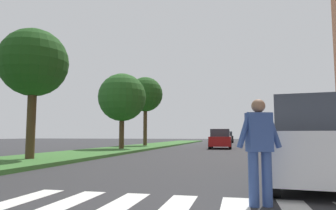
{
  "coord_description": "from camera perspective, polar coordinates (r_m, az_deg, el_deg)",
  "views": [
    {
      "loc": [
        0.97,
        2.85,
        1.11
      ],
      "look_at": [
        -3.08,
        20.9,
        2.91
      ],
      "focal_mm": 33.35,
      "sensor_mm": 36.0,
      "label": 1
    }
  ],
  "objects": [
    {
      "name": "sedan_midblock",
      "position": [
        26.73,
        9.52,
        -6.23
      ],
      "size": [
        1.93,
        4.12,
        1.63
      ],
      "color": "maroon",
      "rests_on": "ground_plane"
    },
    {
      "name": "sedan_distant",
      "position": [
        36.57,
        9.9,
        -5.98
      ],
      "size": [
        2.0,
        4.34,
        1.7
      ],
      "color": "#B7B7BC",
      "rests_on": "ground_plane"
    },
    {
      "name": "pedestrian_performer",
      "position": [
        5.2,
        16.36,
        -7.27
      ],
      "size": [
        0.73,
        0.35,
        1.69
      ],
      "color": "#334C8C",
      "rests_on": "ground_plane"
    },
    {
      "name": "crosswalk",
      "position": [
        4.92,
        1.05,
        -18.53
      ],
      "size": [
        5.85,
        2.2,
        0.01
      ],
      "color": "silver",
      "rests_on": "ground_plane"
    },
    {
      "name": "median_strip",
      "position": [
        26.57,
        -6.1,
        -7.76
      ],
      "size": [
        4.2,
        64.0,
        0.15
      ],
      "primitive_type": "cube",
      "color": "#386B2D",
      "rests_on": "ground_plane"
    },
    {
      "name": "suv_crossing",
      "position": [
        8.02,
        25.07,
        -6.31
      ],
      "size": [
        2.45,
        4.79,
        1.97
      ],
      "color": "silver",
      "rests_on": "ground_plane"
    },
    {
      "name": "tree_far",
      "position": [
        23.29,
        -8.39,
        1.36
      ],
      "size": [
        3.53,
        3.53,
        5.52
      ],
      "color": "#4C3823",
      "rests_on": "median_strip"
    },
    {
      "name": "tree_mid",
      "position": [
        14.51,
        -23.35,
        7.0
      ],
      "size": [
        2.88,
        2.88,
        5.48
      ],
      "color": "#4C3823",
      "rests_on": "median_strip"
    },
    {
      "name": "sedan_far_horizon",
      "position": [
        48.22,
        10.67,
        -5.86
      ],
      "size": [
        2.08,
        4.28,
        1.67
      ],
      "color": "black",
      "rests_on": "ground_plane"
    },
    {
      "name": "tree_distant",
      "position": [
        30.2,
        -4.16,
        1.89
      ],
      "size": [
        3.33,
        3.33,
        6.57
      ],
      "color": "#4C3823",
      "rests_on": "median_strip"
    },
    {
      "name": "ground_plane",
      "position": [
        27.19,
        10.7,
        -7.8
      ],
      "size": [
        140.0,
        140.0,
        0.0
      ],
      "primitive_type": "plane",
      "color": "#2D2D30"
    }
  ]
}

